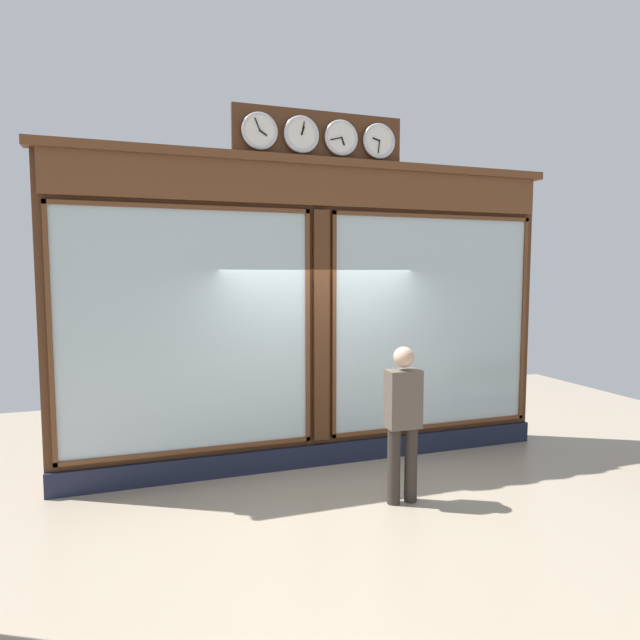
% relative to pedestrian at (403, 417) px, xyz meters
% --- Properties ---
extents(ground_plane, '(14.00, 14.00, 0.00)m').
position_rel_pedestrian_xyz_m(ground_plane, '(0.47, 1.45, -0.93)').
color(ground_plane, gray).
extents(shop_facade, '(6.51, 0.42, 4.42)m').
position_rel_pedestrian_xyz_m(shop_facade, '(0.47, -1.48, 1.03)').
color(shop_facade, '#4C2B16').
rests_on(shop_facade, ground_plane).
extents(pedestrian, '(0.37, 0.23, 1.69)m').
position_rel_pedestrian_xyz_m(pedestrian, '(0.00, 0.00, 0.00)').
color(pedestrian, '#312A24').
rests_on(pedestrian, ground_plane).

